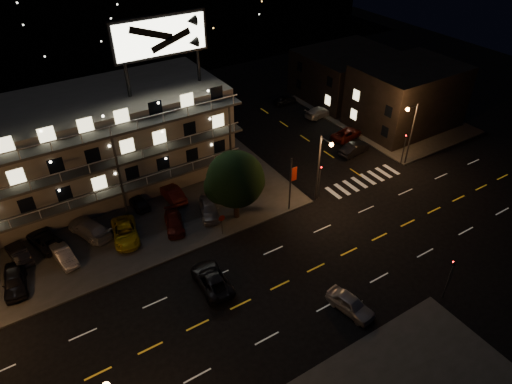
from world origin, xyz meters
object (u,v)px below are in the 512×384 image
lot_car_2 (125,232)px  road_car_east (351,304)px  road_car_west (212,279)px  tree (235,181)px  lot_car_4 (209,208)px  lot_car_7 (89,228)px  side_car_0 (354,149)px

lot_car_2 → road_car_east: (12.61, -18.39, -0.13)m
lot_car_2 → road_car_west: size_ratio=0.97×
tree → lot_car_4: bearing=139.0°
lot_car_2 → lot_car_7: bearing=150.5°
lot_car_7 → road_car_west: lot_car_7 is taller
road_car_east → lot_car_4: bearing=92.9°
side_car_0 → road_car_east: (-17.48, -18.81, -0.01)m
tree → lot_car_4: (-2.14, 1.86, -3.73)m
lot_car_2 → lot_car_7: (-2.79, 2.43, 0.06)m
lot_car_7 → side_car_0: size_ratio=1.18×
tree → lot_car_7: tree is taller
lot_car_7 → side_car_0: lot_car_7 is taller
lot_car_7 → side_car_0: 32.93m
tree → side_car_0: bearing=9.6°
lot_car_2 → road_car_west: bearing=-55.1°
lot_car_2 → lot_car_7: lot_car_7 is taller
side_car_0 → road_car_east: 25.67m
side_car_0 → road_car_east: bearing=129.1°
lot_car_4 → road_car_west: bearing=-97.1°
tree → lot_car_2: (-10.82, 2.85, -3.80)m
lot_car_2 → road_car_east: bearing=-44.0°
lot_car_2 → side_car_0: (30.08, 0.42, -0.12)m
road_car_east → lot_car_2: bearing=114.6°
lot_car_7 → road_car_west: 14.21m
lot_car_7 → road_car_east: bearing=106.3°
lot_car_2 → side_car_0: lot_car_2 is taller
tree → road_car_west: size_ratio=1.45×
lot_car_2 → road_car_east: 22.29m
road_car_east → side_car_0: bearing=37.3°
lot_car_4 → road_car_east: size_ratio=1.05×
lot_car_7 → road_car_east: lot_car_7 is taller
lot_car_4 → road_car_east: bearing=-58.1°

